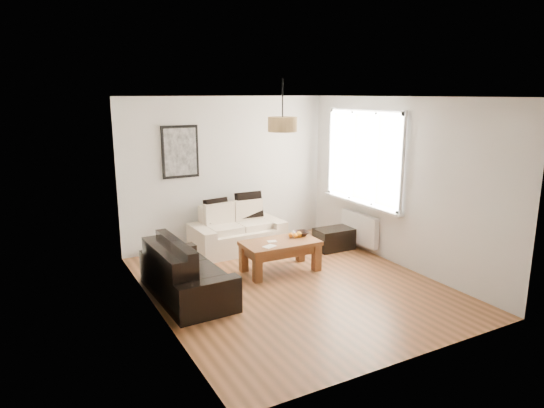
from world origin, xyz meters
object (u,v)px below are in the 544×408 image
sofa_leather (187,271)px  coffee_table (280,256)px  loveseat_cream (237,228)px  ottoman (334,239)px

sofa_leather → coffee_table: sofa_leather is taller
loveseat_cream → sofa_leather: bearing=-135.7°
coffee_table → ottoman: 1.42m
sofa_leather → coffee_table: (1.55, 0.22, -0.12)m
loveseat_cream → ottoman: bearing=-28.8°
ottoman → loveseat_cream: bearing=153.0°
coffee_table → ottoman: (1.33, 0.47, -0.05)m
sofa_leather → ottoman: size_ratio=2.56×
sofa_leather → ottoman: sofa_leather is taller
loveseat_cream → ottoman: size_ratio=2.39×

